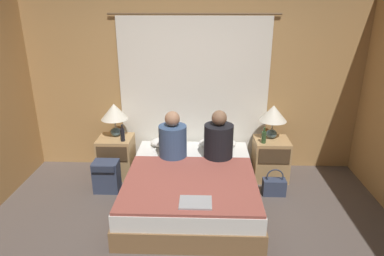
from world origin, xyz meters
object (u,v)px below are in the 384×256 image
Objects in this scene: nightstand_left at (117,156)px; lamp_right at (273,115)px; backpack_on_floor at (106,175)px; pillow_left at (169,142)px; laptop_on_bed at (196,202)px; beer_bottle_on_left_stand at (123,134)px; beer_bottle_on_right_stand at (264,137)px; nightstand_right at (271,159)px; person_left_in_bed at (173,139)px; handbag_on_floor at (274,186)px; bed at (191,187)px; lamp_left at (114,113)px; person_right_in_bed at (219,140)px; pillow_right at (217,143)px.

lamp_right is (2.13, 0.07, 0.61)m from nightstand_left.
pillow_left is at bearing 34.65° from backpack_on_floor.
laptop_on_bed is at bearing -124.48° from lamp_right.
beer_bottle_on_right_stand is at bearing 0.00° from beer_bottle_on_left_stand.
lamp_right reaches higher than laptop_on_bed.
beer_bottle_on_left_stand reaches higher than nightstand_right.
person_left_in_bed reaches higher than handbag_on_floor.
bed is at bearing -11.71° from backpack_on_floor.
beer_bottle_on_left_stand is 0.57× the size of backpack_on_floor.
beer_bottle_on_right_stand is at bearing -142.09° from nightstand_right.
lamp_left reaches higher than beer_bottle_on_right_stand.
beer_bottle_on_left_stand reaches higher than bed.
lamp_left is at bearing 127.23° from beer_bottle_on_left_stand.
nightstand_right is (2.13, 0.00, 0.00)m from nightstand_left.
person_right_in_bed is (1.40, -0.27, 0.39)m from nightstand_left.
nightstand_left reaches higher than pillow_left.
nightstand_right is at bearing 11.67° from person_left_in_bed.
person_left_in_bed is at bearing 180.00° from person_right_in_bed.
lamp_right reaches higher than pillow_right.
laptop_on_bed is (0.32, -1.11, -0.21)m from person_left_in_bed.
beer_bottle_on_right_stand is 0.65m from handbag_on_floor.
pillow_right is 0.82× the size of person_left_in_bed.
person_right_in_bed is at bearing 165.88° from handbag_on_floor.
laptop_on_bed is 1.39m from handbag_on_floor.
person_left_in_bed is at bearing -76.38° from pillow_left.
beer_bottle_on_left_stand reaches higher than pillow_right.
nightstand_right is 1.71m from laptop_on_bed.
beer_bottle_on_right_stand is 0.67× the size of laptop_on_bed.
lamp_left reaches higher than beer_bottle_on_left_stand.
lamp_right is 1.98× the size of beer_bottle_on_left_stand.
person_right_in_bed is at bearing -28.58° from pillow_left.
beer_bottle_on_left_stand is at bearing 166.29° from person_left_in_bed.
lamp_right is at bearing 14.66° from person_left_in_bed.
nightstand_left is 0.90× the size of person_left_in_bed.
lamp_right is 0.84m from pillow_right.
pillow_left is (0.73, 0.02, -0.42)m from lamp_left.
beer_bottle_on_left_stand is at bearing -161.49° from pillow_left.
beer_bottle_on_right_stand is at bearing -8.91° from pillow_left.
lamp_right is 2.02m from beer_bottle_on_left_stand.
pillow_left is 1.53m from laptop_on_bed.
lamp_right is 1.30× the size of handbag_on_floor.
person_right_in_bed is 1.57× the size of backpack_on_floor.
handbag_on_floor is (-0.02, -0.45, -0.17)m from nightstand_right.
pillow_right is at bearing 3.84° from nightstand_left.
nightstand_left is 1.48m from person_right_in_bed.
lamp_left is (-2.13, 0.07, 0.61)m from nightstand_right.
laptop_on_bed is (1.14, -1.38, 0.17)m from nightstand_left.
nightstand_right is 2.21m from backpack_on_floor.
nightstand_left is at bearing 161.63° from person_left_in_bed.
pillow_right reaches higher than bed.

